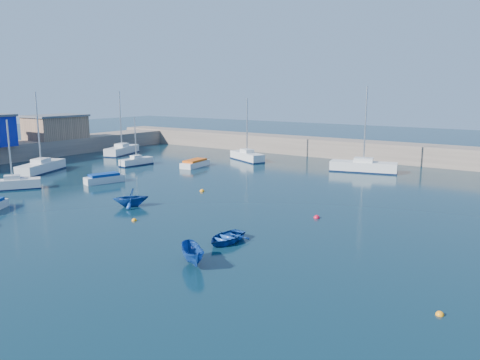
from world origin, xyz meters
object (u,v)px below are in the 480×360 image
Objects in this scene: brick_shed_a at (56,128)px; sailboat_3 at (136,161)px; motorboat_1 at (104,178)px; motorboat_2 at (195,163)px; dinghy_center at (226,238)px; sailboat_2 at (41,167)px; sailboat_1 at (13,184)px; sailboat_4 at (122,150)px; sailboat_6 at (363,166)px; dinghy_left at (131,198)px; dinghy_right at (193,255)px; sailboat_5 at (247,156)px.

sailboat_3 reaches higher than brick_shed_a.
motorboat_1 reaches higher than motorboat_2.
sailboat_2 is at bearing 165.62° from dinghy_center.
sailboat_4 is (-11.12, 24.06, 0.10)m from sailboat_1.
sailboat_6 is (26.72, 12.36, 0.16)m from sailboat_3.
sailboat_6 is at bearing 64.71° from motorboat_1.
sailboat_4 reaches higher than motorboat_2.
motorboat_2 is (25.77, 2.81, -3.64)m from brick_shed_a.
sailboat_3 is (5.43, 10.42, -0.15)m from sailboat_2.
dinghy_center is at bearing -37.45° from sailboat_2.
motorboat_2 reaches higher than dinghy_center.
dinghy_left is at bearing 145.80° from sailboat_6.
dinghy_right is (39.51, -29.43, -0.10)m from sailboat_4.
sailboat_3 reaches higher than dinghy_right.
sailboat_5 reaches higher than dinghy_center.
sailboat_4 is at bearing 150.99° from motorboat_1.
sailboat_6 is (16.89, 0.49, 0.04)m from sailboat_5.
motorboat_1 is (24.56, -10.98, -3.62)m from brick_shed_a.
sailboat_5 is (9.84, 11.87, 0.12)m from sailboat_3.
brick_shed_a is 26.18m from motorboat_2.
sailboat_3 is 0.66× the size of sailboat_4.
sailboat_1 reaches higher than brick_shed_a.
motorboat_1 is (6.08, -10.32, -0.05)m from sailboat_3.
motorboat_2 is (1.21, 13.79, -0.02)m from motorboat_1.
sailboat_6 is at bearing 29.67° from sailboat_3.
sailboat_6 reaches higher than brick_shed_a.
brick_shed_a reaches higher than motorboat_2.
dinghy_right is at bearing -80.10° from dinghy_center.
sailboat_3 is at bearing 128.49° from sailboat_1.
sailboat_4 is 3.23× the size of dinghy_right.
sailboat_3 is 2.15× the size of dinghy_left.
sailboat_3 is at bearing 137.51° from motorboat_1.
motorboat_2 is 1.49× the size of dinghy_center.
sailboat_6 reaches higher than dinghy_center.
dinghy_right is at bearing 23.67° from sailboat_1.
sailboat_5 is at bearing 97.41° from motorboat_1.
sailboat_2 reaches higher than dinghy_left.
motorboat_2 is 34.86m from dinghy_right.
sailboat_4 is at bearing 85.49° from sailboat_6.
dinghy_left is at bearing 165.63° from dinghy_center.
motorboat_2 is (12.72, 13.89, -0.22)m from sailboat_2.
sailboat_1 is 0.80× the size of sailboat_5.
sailboat_2 is at bearing 166.36° from sailboat_1.
sailboat_5 is 16.89m from sailboat_6.
sailboat_1 is 0.73× the size of sailboat_4.
sailboat_2 is 1.98× the size of motorboat_2.
sailboat_2 reaches higher than motorboat_2.
sailboat_5 reaches higher than dinghy_left.
sailboat_3 reaches higher than dinghy_center.
sailboat_6 is 31.46m from dinghy_center.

